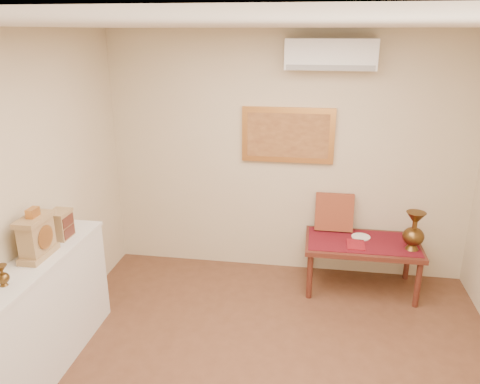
% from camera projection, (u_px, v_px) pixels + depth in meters
% --- Properties ---
extents(ceiling, '(4.50, 4.50, 0.00)m').
position_uv_depth(ceiling, '(270.00, 25.00, 2.63)').
color(ceiling, white).
rests_on(ceiling, ground).
extents(wall_back, '(4.00, 0.02, 2.70)m').
position_uv_depth(wall_back, '(287.00, 157.00, 5.17)').
color(wall_back, beige).
rests_on(wall_back, ground).
extents(brass_urn_small, '(0.09, 0.09, 0.20)m').
position_uv_depth(brass_urn_small, '(2.00, 272.00, 3.24)').
color(brass_urn_small, brown).
rests_on(brass_urn_small, display_ledge).
extents(table_cloth, '(1.14, 0.59, 0.01)m').
position_uv_depth(table_cloth, '(363.00, 241.00, 4.96)').
color(table_cloth, maroon).
rests_on(table_cloth, low_table).
extents(brass_urn_tall, '(0.22, 0.22, 0.49)m').
position_uv_depth(brass_urn_tall, '(414.00, 227.00, 4.70)').
color(brass_urn_tall, brown).
rests_on(brass_urn_tall, table_cloth).
extents(plate, '(0.20, 0.20, 0.01)m').
position_uv_depth(plate, '(361.00, 237.00, 5.05)').
color(plate, white).
rests_on(plate, table_cloth).
extents(menu, '(0.19, 0.25, 0.01)m').
position_uv_depth(menu, '(356.00, 245.00, 4.86)').
color(menu, maroon).
rests_on(menu, table_cloth).
extents(cushion, '(0.42, 0.18, 0.43)m').
position_uv_depth(cushion, '(334.00, 212.00, 5.19)').
color(cushion, maroon).
rests_on(cushion, table_cloth).
extents(display_ledge, '(0.37, 2.02, 0.98)m').
position_uv_depth(display_ledge, '(30.00, 328.00, 3.62)').
color(display_ledge, silver).
rests_on(display_ledge, floor).
extents(mantel_clock, '(0.17, 0.36, 0.41)m').
position_uv_depth(mantel_clock, '(37.00, 236.00, 3.64)').
color(mantel_clock, '#A58254').
rests_on(mantel_clock, display_ledge).
extents(wooden_chest, '(0.16, 0.21, 0.24)m').
position_uv_depth(wooden_chest, '(60.00, 224.00, 4.00)').
color(wooden_chest, '#A58254').
rests_on(wooden_chest, display_ledge).
extents(low_table, '(1.20, 0.70, 0.55)m').
position_uv_depth(low_table, '(362.00, 247.00, 4.98)').
color(low_table, '#552419').
rests_on(low_table, floor).
extents(painting, '(1.00, 0.06, 0.60)m').
position_uv_depth(painting, '(288.00, 135.00, 5.06)').
color(painting, '#C5803F').
rests_on(painting, wall_back).
extents(ac_unit, '(0.90, 0.25, 0.30)m').
position_uv_depth(ac_unit, '(331.00, 54.00, 4.63)').
color(ac_unit, white).
rests_on(ac_unit, wall_back).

